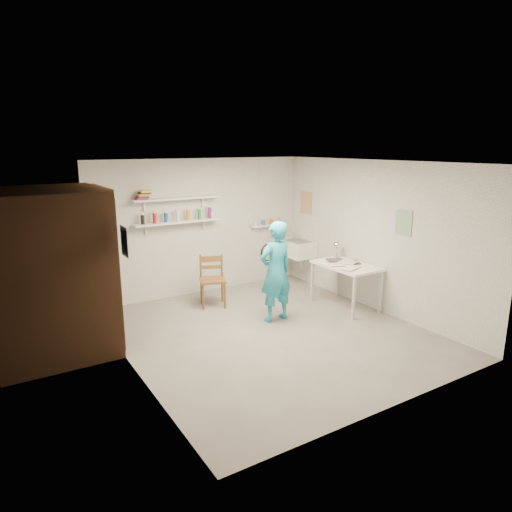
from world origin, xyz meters
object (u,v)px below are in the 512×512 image
wall_clock (269,252)px  wooden_chair (213,280)px  desk_lamp (337,245)px  man (276,272)px  work_table (345,286)px  belfast_sink (298,249)px

wall_clock → wooden_chair: 1.17m
wall_clock → desk_lamp: 1.48m
man → wooden_chair: (-0.53, 1.08, -0.33)m
man → desk_lamp: bearing=-171.0°
man → wall_clock: bearing=-95.9°
work_table → man: bearing=174.6°
work_table → desk_lamp: bearing=67.6°
wall_clock → desk_lamp: size_ratio=2.03×
wooden_chair → desk_lamp: bearing=-0.2°
man → wall_clock: size_ratio=5.56×
belfast_sink → work_table: size_ratio=0.55×
desk_lamp → wall_clock: bearing=-176.3°
man → work_table: size_ratio=1.41×
man → work_table: bearing=171.7°
man → desk_lamp: man is taller
work_table → desk_lamp: desk_lamp is taller
man → wooden_chair: 1.24m
work_table → belfast_sink: bearing=85.7°
belfast_sink → wooden_chair: (-1.94, -0.25, -0.26)m
belfast_sink → work_table: (-0.11, -1.45, -0.34)m
work_table → desk_lamp: 0.75m
belfast_sink → wall_clock: 1.82m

